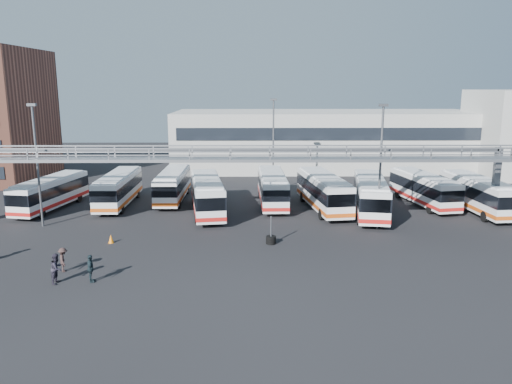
{
  "coord_description": "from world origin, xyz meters",
  "views": [
    {
      "loc": [
        1.61,
        -32.62,
        11.69
      ],
      "look_at": [
        1.96,
        6.0,
        3.34
      ],
      "focal_mm": 35.0,
      "sensor_mm": 36.0,
      "label": 1
    }
  ],
  "objects_px": {
    "light_pole_mid": "(381,160)",
    "pedestrian_c": "(63,260)",
    "bus_7": "(371,195)",
    "bus_8": "(424,188)",
    "bus_3": "(173,184)",
    "light_pole_left": "(37,159)",
    "light_pole_back": "(273,140)",
    "bus_2": "(119,188)",
    "pedestrian_d": "(91,269)",
    "tire_stack": "(271,239)",
    "pedestrian_b": "(57,268)",
    "bus_4": "(207,194)",
    "bus_6": "(323,191)",
    "cone_right": "(111,239)",
    "bus_9": "(477,193)",
    "bus_5": "(272,187)",
    "bus_1": "(50,192)"
  },
  "relations": [
    {
      "from": "bus_9",
      "to": "tire_stack",
      "type": "bearing_deg",
      "value": -159.23
    },
    {
      "from": "light_pole_left",
      "to": "bus_4",
      "type": "xyz_separation_m",
      "value": [
        13.5,
        4.2,
        -3.89
      ]
    },
    {
      "from": "bus_6",
      "to": "cone_right",
      "type": "bearing_deg",
      "value": -157.79
    },
    {
      "from": "bus_7",
      "to": "pedestrian_c",
      "type": "bearing_deg",
      "value": -139.27
    },
    {
      "from": "bus_4",
      "to": "bus_6",
      "type": "relative_size",
      "value": 0.99
    },
    {
      "from": "bus_3",
      "to": "bus_8",
      "type": "relative_size",
      "value": 0.98
    },
    {
      "from": "bus_2",
      "to": "pedestrian_c",
      "type": "distance_m",
      "value": 17.88
    },
    {
      "from": "bus_4",
      "to": "bus_2",
      "type": "bearing_deg",
      "value": 152.03
    },
    {
      "from": "pedestrian_d",
      "to": "tire_stack",
      "type": "xyz_separation_m",
      "value": [
        11.14,
        7.3,
        -0.5
      ]
    },
    {
      "from": "bus_5",
      "to": "bus_8",
      "type": "bearing_deg",
      "value": -2.61
    },
    {
      "from": "bus_7",
      "to": "cone_right",
      "type": "distance_m",
      "value": 22.98
    },
    {
      "from": "bus_4",
      "to": "pedestrian_d",
      "type": "xyz_separation_m",
      "value": [
        -5.59,
        -16.44,
        -0.98
      ]
    },
    {
      "from": "bus_9",
      "to": "pedestrian_d",
      "type": "height_order",
      "value": "bus_9"
    },
    {
      "from": "light_pole_left",
      "to": "light_pole_back",
      "type": "relative_size",
      "value": 1.0
    },
    {
      "from": "light_pole_left",
      "to": "bus_3",
      "type": "height_order",
      "value": "light_pole_left"
    },
    {
      "from": "bus_6",
      "to": "cone_right",
      "type": "height_order",
      "value": "bus_6"
    },
    {
      "from": "light_pole_back",
      "to": "pedestrian_d",
      "type": "relative_size",
      "value": 5.93
    },
    {
      "from": "pedestrian_d",
      "to": "light_pole_mid",
      "type": "bearing_deg",
      "value": -78.04
    },
    {
      "from": "light_pole_mid",
      "to": "cone_right",
      "type": "height_order",
      "value": "light_pole_mid"
    },
    {
      "from": "pedestrian_c",
      "to": "tire_stack",
      "type": "distance_m",
      "value": 14.53
    },
    {
      "from": "light_pole_left",
      "to": "bus_2",
      "type": "distance_m",
      "value": 9.51
    },
    {
      "from": "pedestrian_d",
      "to": "pedestrian_c",
      "type": "bearing_deg",
      "value": 34.96
    },
    {
      "from": "bus_8",
      "to": "pedestrian_c",
      "type": "height_order",
      "value": "bus_8"
    },
    {
      "from": "light_pole_mid",
      "to": "bus_2",
      "type": "bearing_deg",
      "value": 160.39
    },
    {
      "from": "bus_6",
      "to": "bus_8",
      "type": "relative_size",
      "value": 1.08
    },
    {
      "from": "bus_3",
      "to": "bus_5",
      "type": "bearing_deg",
      "value": -10.38
    },
    {
      "from": "light_pole_left",
      "to": "light_pole_mid",
      "type": "distance_m",
      "value": 28.02
    },
    {
      "from": "bus_2",
      "to": "bus_8",
      "type": "relative_size",
      "value": 1.0
    },
    {
      "from": "light_pole_back",
      "to": "cone_right",
      "type": "relative_size",
      "value": 15.73
    },
    {
      "from": "light_pole_mid",
      "to": "bus_7",
      "type": "bearing_deg",
      "value": 84.54
    },
    {
      "from": "light_pole_back",
      "to": "bus_5",
      "type": "distance_m",
      "value": 7.64
    },
    {
      "from": "bus_1",
      "to": "tire_stack",
      "type": "xyz_separation_m",
      "value": [
        20.57,
        -10.75,
        -1.33
      ]
    },
    {
      "from": "bus_3",
      "to": "pedestrian_d",
      "type": "bearing_deg",
      "value": -94.3
    },
    {
      "from": "bus_4",
      "to": "bus_9",
      "type": "relative_size",
      "value": 1.03
    },
    {
      "from": "bus_5",
      "to": "light_pole_left",
      "type": "bearing_deg",
      "value": -160.7
    },
    {
      "from": "light_pole_mid",
      "to": "bus_3",
      "type": "relative_size",
      "value": 1.0
    },
    {
      "from": "bus_3",
      "to": "tire_stack",
      "type": "relative_size",
      "value": 4.78
    },
    {
      "from": "pedestrian_b",
      "to": "tire_stack",
      "type": "xyz_separation_m",
      "value": [
        13.12,
        7.38,
        -0.56
      ]
    },
    {
      "from": "light_pole_mid",
      "to": "bus_2",
      "type": "height_order",
      "value": "light_pole_mid"
    },
    {
      "from": "bus_8",
      "to": "pedestrian_d",
      "type": "xyz_separation_m",
      "value": [
        -26.62,
        -19.43,
        -0.86
      ]
    },
    {
      "from": "bus_7",
      "to": "bus_9",
      "type": "distance_m",
      "value": 10.23
    },
    {
      "from": "light_pole_mid",
      "to": "pedestrian_c",
      "type": "bearing_deg",
      "value": -157.08
    },
    {
      "from": "bus_7",
      "to": "bus_8",
      "type": "relative_size",
      "value": 1.08
    },
    {
      "from": "bus_4",
      "to": "bus_1",
      "type": "bearing_deg",
      "value": 165.31
    },
    {
      "from": "bus_9",
      "to": "cone_right",
      "type": "height_order",
      "value": "bus_9"
    },
    {
      "from": "light_pole_mid",
      "to": "bus_1",
      "type": "relative_size",
      "value": 0.99
    },
    {
      "from": "light_pole_mid",
      "to": "pedestrian_b",
      "type": "xyz_separation_m",
      "value": [
        -22.07,
        -11.32,
        -4.81
      ]
    },
    {
      "from": "light_pole_left",
      "to": "pedestrian_b",
      "type": "bearing_deg",
      "value": -64.3
    },
    {
      "from": "bus_3",
      "to": "bus_6",
      "type": "height_order",
      "value": "bus_6"
    },
    {
      "from": "pedestrian_d",
      "to": "light_pole_back",
      "type": "bearing_deg",
      "value": -42.01
    }
  ]
}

